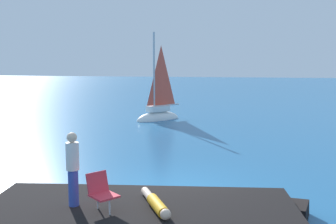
{
  "coord_description": "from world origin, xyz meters",
  "views": [
    {
      "loc": [
        1.76,
        -11.02,
        3.76
      ],
      "look_at": [
        -1.95,
        10.43,
        0.91
      ],
      "focal_mm": 42.1,
      "sensor_mm": 36.0,
      "label": 1
    }
  ],
  "objects": [
    {
      "name": "ground_plane",
      "position": [
        0.0,
        0.0,
        0.0
      ],
      "size": [
        160.0,
        160.0,
        0.0
      ],
      "primitive_type": "plane",
      "color": "#236093"
    },
    {
      "name": "sailboat_near",
      "position": [
        -3.11,
        13.45,
        0.33
      ],
      "size": [
        2.96,
        3.09,
        6.07
      ],
      "rotation": [
        0.0,
        0.0,
        3.97
      ],
      "color": "white",
      "rests_on": "ground"
    },
    {
      "name": "person_sunbather",
      "position": [
        0.13,
        -3.13,
        0.74
      ],
      "size": [
        0.95,
        1.62,
        0.25
      ],
      "rotation": [
        0.0,
        0.0,
        2.05
      ],
      "color": "gold",
      "rests_on": "shore_ledge"
    },
    {
      "name": "beach_chair",
      "position": [
        -0.98,
        -3.42,
        1.06
      ],
      "size": [
        0.76,
        0.75,
        0.8
      ],
      "rotation": [
        0.0,
        0.0,
        5.59
      ],
      "color": "#E03342",
      "rests_on": "shore_ledge"
    },
    {
      "name": "boulder_inland",
      "position": [
        2.84,
        -1.6,
        0.0
      ],
      "size": [
        1.57,
        1.42,
        0.87
      ],
      "primitive_type": "cube",
      "rotation": [
        0.08,
        0.04,
        2.9
      ],
      "color": "black",
      "rests_on": "ground"
    },
    {
      "name": "person_standing",
      "position": [
        -1.67,
        -3.25,
        1.49
      ],
      "size": [
        0.28,
        0.28,
        1.62
      ],
      "rotation": [
        0.0,
        0.0,
        2.32
      ],
      "color": "#334CB2",
      "rests_on": "shore_ledge"
    },
    {
      "name": "boulder_seaward",
      "position": [
        0.06,
        -1.72,
        0.0
      ],
      "size": [
        1.55,
        1.23,
        0.92
      ],
      "primitive_type": "cube",
      "rotation": [
        0.01,
        0.09,
        3.08
      ],
      "color": "black",
      "rests_on": "ground"
    }
  ]
}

